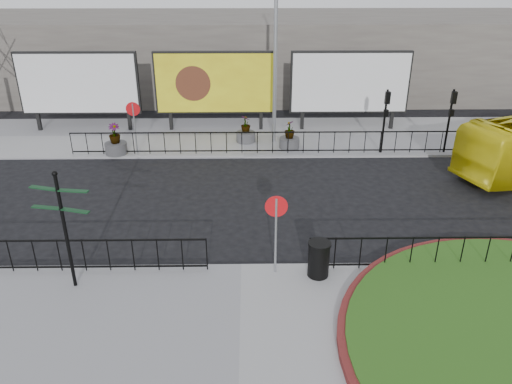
{
  "coord_description": "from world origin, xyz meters",
  "views": [
    {
      "loc": [
        0.26,
        -12.68,
        8.54
      ],
      "look_at": [
        0.48,
        2.36,
        1.41
      ],
      "focal_mm": 35.0,
      "sensor_mm": 36.0,
      "label": 1
    }
  ],
  "objects_px": {
    "litter_bin": "(319,259)",
    "planter_c": "(289,139)",
    "lamp_post": "(276,45)",
    "planter_b": "(246,133)",
    "billboard_mid": "(215,83)",
    "fingerpost_sign": "(63,219)",
    "planter_a": "(116,144)"
  },
  "relations": [
    {
      "from": "litter_bin",
      "to": "planter_c",
      "type": "bearing_deg",
      "value": 90.19
    },
    {
      "from": "lamp_post",
      "to": "planter_c",
      "type": "height_order",
      "value": "lamp_post"
    },
    {
      "from": "lamp_post",
      "to": "planter_b",
      "type": "relative_size",
      "value": 6.9
    },
    {
      "from": "billboard_mid",
      "to": "planter_b",
      "type": "height_order",
      "value": "billboard_mid"
    },
    {
      "from": "litter_bin",
      "to": "planter_c",
      "type": "xyz_separation_m",
      "value": [
        -0.04,
        10.67,
        -0.1
      ]
    },
    {
      "from": "fingerpost_sign",
      "to": "planter_b",
      "type": "height_order",
      "value": "fingerpost_sign"
    },
    {
      "from": "planter_b",
      "to": "planter_a",
      "type": "bearing_deg",
      "value": -165.24
    },
    {
      "from": "lamp_post",
      "to": "litter_bin",
      "type": "relative_size",
      "value": 8.44
    },
    {
      "from": "fingerpost_sign",
      "to": "litter_bin",
      "type": "xyz_separation_m",
      "value": [
        6.92,
        0.4,
        -1.56
      ]
    },
    {
      "from": "litter_bin",
      "to": "lamp_post",
      "type": "bearing_deg",
      "value": 93.59
    },
    {
      "from": "lamp_post",
      "to": "planter_a",
      "type": "height_order",
      "value": "lamp_post"
    },
    {
      "from": "fingerpost_sign",
      "to": "litter_bin",
      "type": "height_order",
      "value": "fingerpost_sign"
    },
    {
      "from": "billboard_mid",
      "to": "lamp_post",
      "type": "xyz_separation_m",
      "value": [
        3.01,
        -1.97,
        2.23
      ]
    },
    {
      "from": "planter_b",
      "to": "litter_bin",
      "type": "bearing_deg",
      "value": -79.53
    },
    {
      "from": "lamp_post",
      "to": "fingerpost_sign",
      "type": "height_order",
      "value": "lamp_post"
    },
    {
      "from": "planter_a",
      "to": "planter_c",
      "type": "relative_size",
      "value": 1.07
    },
    {
      "from": "lamp_post",
      "to": "litter_bin",
      "type": "bearing_deg",
      "value": -86.41
    },
    {
      "from": "litter_bin",
      "to": "planter_a",
      "type": "xyz_separation_m",
      "value": [
        -8.22,
        10.0,
        -0.06
      ]
    },
    {
      "from": "billboard_mid",
      "to": "litter_bin",
      "type": "height_order",
      "value": "billboard_mid"
    },
    {
      "from": "lamp_post",
      "to": "planter_b",
      "type": "height_order",
      "value": "lamp_post"
    },
    {
      "from": "billboard_mid",
      "to": "planter_c",
      "type": "bearing_deg",
      "value": -38.14
    },
    {
      "from": "billboard_mid",
      "to": "planter_a",
      "type": "distance_m",
      "value": 6.06
    },
    {
      "from": "billboard_mid",
      "to": "planter_c",
      "type": "distance_m",
      "value": 5.12
    },
    {
      "from": "billboard_mid",
      "to": "planter_b",
      "type": "relative_size",
      "value": 4.63
    },
    {
      "from": "billboard_mid",
      "to": "litter_bin",
      "type": "bearing_deg",
      "value": -74.61
    },
    {
      "from": "lamp_post",
      "to": "planter_b",
      "type": "bearing_deg",
      "value": -180.0
    },
    {
      "from": "planter_b",
      "to": "fingerpost_sign",
      "type": "bearing_deg",
      "value": -111.69
    },
    {
      "from": "fingerpost_sign",
      "to": "planter_b",
      "type": "xyz_separation_m",
      "value": [
        4.77,
        12.0,
        -1.67
      ]
    },
    {
      "from": "litter_bin",
      "to": "planter_a",
      "type": "distance_m",
      "value": 12.94
    },
    {
      "from": "lamp_post",
      "to": "fingerpost_sign",
      "type": "bearing_deg",
      "value": -117.28
    },
    {
      "from": "lamp_post",
      "to": "litter_bin",
      "type": "xyz_separation_m",
      "value": [
        0.73,
        -11.6,
        -4.15
      ]
    },
    {
      "from": "billboard_mid",
      "to": "lamp_post",
      "type": "height_order",
      "value": "lamp_post"
    }
  ]
}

